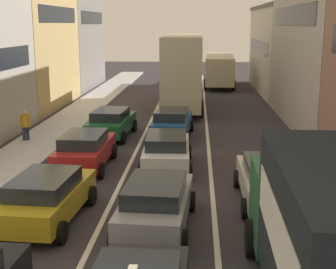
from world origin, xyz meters
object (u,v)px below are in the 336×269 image
object	(u,v)px
sedan_centre_lane_second	(156,203)
pedestrian_mid_sidewalk	(25,124)
removalist_box_truck	(332,234)
hatchback_centre_lane_third	(167,150)
bus_far_queue_secondary	(220,67)
wagon_left_lane_second	(47,197)
coupe_centre_lane_fourth	(172,122)
sedan_left_lane_third	(85,149)
sedan_right_lane_behind_truck	(269,180)
sedan_left_lane_fourth	(111,122)
bus_mid_queue_primary	(183,68)

from	to	relation	value
sedan_centre_lane_second	pedestrian_mid_sidewalk	distance (m)	12.48
removalist_box_truck	pedestrian_mid_sidewalk	size ratio (longest dim) A/B	4.67
hatchback_centre_lane_third	bus_far_queue_secondary	xyz separation A→B (m)	(3.33, 27.68, 0.96)
wagon_left_lane_second	pedestrian_mid_sidewalk	distance (m)	10.54
coupe_centre_lane_fourth	sedan_left_lane_third	bearing A→B (deg)	153.61
wagon_left_lane_second	pedestrian_mid_sidewalk	bearing A→B (deg)	26.66
sedan_centre_lane_second	sedan_right_lane_behind_truck	distance (m)	4.28
sedan_left_lane_fourth	coupe_centre_lane_fourth	bearing A→B (deg)	-83.19
coupe_centre_lane_fourth	pedestrian_mid_sidewalk	size ratio (longest dim) A/B	2.65
wagon_left_lane_second	sedan_left_lane_fourth	xyz separation A→B (m)	(-0.02, 11.22, 0.00)
coupe_centre_lane_fourth	bus_mid_queue_primary	size ratio (longest dim) A/B	0.42
sedan_right_lane_behind_truck	removalist_box_truck	bearing A→B (deg)	-179.12
hatchback_centre_lane_third	bus_far_queue_secondary	bearing A→B (deg)	-8.40
sedan_left_lane_fourth	bus_mid_queue_primary	distance (m)	9.90
sedan_right_lane_behind_truck	bus_mid_queue_primary	bearing A→B (deg)	10.34
sedan_left_lane_third	wagon_left_lane_second	bearing A→B (deg)	-178.31
sedan_centre_lane_second	sedan_left_lane_fourth	world-z (taller)	same
sedan_centre_lane_second	pedestrian_mid_sidewalk	bearing A→B (deg)	39.75
sedan_right_lane_behind_truck	bus_mid_queue_primary	distance (m)	18.67
removalist_box_truck	wagon_left_lane_second	world-z (taller)	removalist_box_truck
bus_far_queue_secondary	removalist_box_truck	bearing A→B (deg)	-177.36
sedan_right_lane_behind_truck	bus_far_queue_secondary	bearing A→B (deg)	0.22
removalist_box_truck	sedan_right_lane_behind_truck	distance (m)	6.97
sedan_right_lane_behind_truck	sedan_left_lane_third	bearing A→B (deg)	62.45
removalist_box_truck	hatchback_centre_lane_third	bearing A→B (deg)	21.13
sedan_right_lane_behind_truck	pedestrian_mid_sidewalk	size ratio (longest dim) A/B	2.60
bus_far_queue_secondary	hatchback_centre_lane_third	bearing A→B (deg)	175.10
wagon_left_lane_second	hatchback_centre_lane_third	size ratio (longest dim) A/B	1.02
sedan_right_lane_behind_truck	bus_mid_queue_primary	xyz separation A→B (m)	(-3.44, 18.24, 2.03)
sedan_centre_lane_second	sedan_right_lane_behind_truck	xyz separation A→B (m)	(3.57, 2.36, 0.00)
coupe_centre_lane_fourth	sedan_right_lane_behind_truck	xyz separation A→B (m)	(3.73, -9.36, 0.00)
removalist_box_truck	bus_mid_queue_primary	world-z (taller)	bus_mid_queue_primary
sedan_left_lane_fourth	pedestrian_mid_sidewalk	distance (m)	4.32
bus_far_queue_secondary	sedan_left_lane_third	bearing A→B (deg)	168.34
sedan_centre_lane_second	bus_far_queue_secondary	xyz separation A→B (m)	(3.26, 33.67, 0.96)
hatchback_centre_lane_third	wagon_left_lane_second	bearing A→B (deg)	148.59
hatchback_centre_lane_third	removalist_box_truck	bearing A→B (deg)	-161.70
wagon_left_lane_second	sedan_left_lane_third	distance (m)	5.64
sedan_centre_lane_second	pedestrian_mid_sidewalk	size ratio (longest dim) A/B	2.65
hatchback_centre_lane_third	bus_far_queue_secondary	world-z (taller)	bus_far_queue_secondary
coupe_centre_lane_fourth	sedan_centre_lane_second	bearing A→B (deg)	-175.88
sedan_left_lane_fourth	bus_far_queue_secondary	bearing A→B (deg)	-12.79
coupe_centre_lane_fourth	pedestrian_mid_sidewalk	xyz separation A→B (m)	(-7.22, -1.66, 0.15)
pedestrian_mid_sidewalk	hatchback_centre_lane_third	bearing A→B (deg)	25.47
sedan_left_lane_third	bus_far_queue_secondary	xyz separation A→B (m)	(6.70, 27.70, 0.96)
sedan_right_lane_behind_truck	sedan_left_lane_fourth	bearing A→B (deg)	36.55
removalist_box_truck	bus_far_queue_secondary	size ratio (longest dim) A/B	0.73
sedan_left_lane_third	sedan_right_lane_behind_truck	xyz separation A→B (m)	(7.02, -3.61, 0.00)
sedan_centre_lane_second	coupe_centre_lane_fourth	distance (m)	11.72
coupe_centre_lane_fourth	bus_far_queue_secondary	size ratio (longest dim) A/B	0.42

